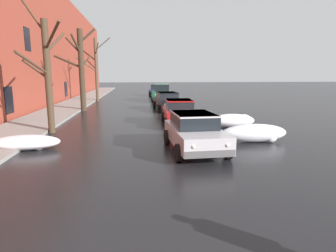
{
  "coord_description": "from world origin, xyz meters",
  "views": [
    {
      "loc": [
        -0.67,
        -1.73,
        2.84
      ],
      "look_at": [
        0.48,
        8.84,
        0.9
      ],
      "focal_mm": 30.51,
      "sensor_mm": 36.0,
      "label": 1
    }
  ],
  "objects_px": {
    "sedan_red_parked_kerbside_close": "(179,112)",
    "sedan_darkblue_queued_behind_truck": "(156,90)",
    "bare_tree_far_down_block": "(95,67)",
    "suv_green_parked_far_down_block": "(162,92)",
    "bare_tree_second_along_sidewalk": "(47,71)",
    "sedan_black_parked_kerbside_mid": "(167,101)",
    "bare_tree_mid_block": "(81,68)",
    "sedan_silver_approaching_near_lane": "(194,131)"
  },
  "relations": [
    {
      "from": "sedan_black_parked_kerbside_mid",
      "to": "bare_tree_far_down_block",
      "type": "bearing_deg",
      "value": 128.13
    },
    {
      "from": "sedan_black_parked_kerbside_mid",
      "to": "suv_green_parked_far_down_block",
      "type": "bearing_deg",
      "value": 88.43
    },
    {
      "from": "sedan_red_parked_kerbside_close",
      "to": "sedan_black_parked_kerbside_mid",
      "type": "bearing_deg",
      "value": 89.63
    },
    {
      "from": "sedan_silver_approaching_near_lane",
      "to": "sedan_black_parked_kerbside_mid",
      "type": "xyz_separation_m",
      "value": [
        0.3,
        12.36,
        0.0
      ]
    },
    {
      "from": "sedan_silver_approaching_near_lane",
      "to": "sedan_darkblue_queued_behind_truck",
      "type": "bearing_deg",
      "value": 88.99
    },
    {
      "from": "sedan_red_parked_kerbside_close",
      "to": "sedan_darkblue_queued_behind_truck",
      "type": "height_order",
      "value": "same"
    },
    {
      "from": "bare_tree_second_along_sidewalk",
      "to": "suv_green_parked_far_down_block",
      "type": "height_order",
      "value": "bare_tree_second_along_sidewalk"
    },
    {
      "from": "bare_tree_far_down_block",
      "to": "suv_green_parked_far_down_block",
      "type": "height_order",
      "value": "bare_tree_far_down_block"
    },
    {
      "from": "bare_tree_mid_block",
      "to": "sedan_red_parked_kerbside_close",
      "type": "distance_m",
      "value": 9.99
    },
    {
      "from": "bare_tree_second_along_sidewalk",
      "to": "sedan_darkblue_queued_behind_truck",
      "type": "distance_m",
      "value": 24.56
    },
    {
      "from": "sedan_red_parked_kerbside_close",
      "to": "suv_green_parked_far_down_block",
      "type": "distance_m",
      "value": 14.54
    },
    {
      "from": "bare_tree_far_down_block",
      "to": "suv_green_parked_far_down_block",
      "type": "relative_size",
      "value": 1.49
    },
    {
      "from": "bare_tree_mid_block",
      "to": "sedan_red_parked_kerbside_close",
      "type": "bearing_deg",
      "value": -46.89
    },
    {
      "from": "sedan_silver_approaching_near_lane",
      "to": "sedan_darkblue_queued_behind_truck",
      "type": "xyz_separation_m",
      "value": [
        0.49,
        27.5,
        0.0
      ]
    },
    {
      "from": "sedan_darkblue_queued_behind_truck",
      "to": "bare_tree_mid_block",
      "type": "bearing_deg",
      "value": -114.62
    },
    {
      "from": "sedan_black_parked_kerbside_mid",
      "to": "sedan_darkblue_queued_behind_truck",
      "type": "bearing_deg",
      "value": 89.31
    },
    {
      "from": "bare_tree_far_down_block",
      "to": "sedan_silver_approaching_near_lane",
      "type": "xyz_separation_m",
      "value": [
        6.35,
        -20.83,
        -2.77
      ]
    },
    {
      "from": "suv_green_parked_far_down_block",
      "to": "sedan_silver_approaching_near_lane",
      "type": "bearing_deg",
      "value": -91.47
    },
    {
      "from": "bare_tree_mid_block",
      "to": "sedan_darkblue_queued_behind_truck",
      "type": "height_order",
      "value": "bare_tree_mid_block"
    },
    {
      "from": "bare_tree_second_along_sidewalk",
      "to": "sedan_red_parked_kerbside_close",
      "type": "bearing_deg",
      "value": 13.58
    },
    {
      "from": "sedan_red_parked_kerbside_close",
      "to": "suv_green_parked_far_down_block",
      "type": "relative_size",
      "value": 0.89
    },
    {
      "from": "sedan_red_parked_kerbside_close",
      "to": "sedan_darkblue_queued_behind_truck",
      "type": "relative_size",
      "value": 1.0
    },
    {
      "from": "bare_tree_mid_block",
      "to": "sedan_black_parked_kerbside_mid",
      "type": "bearing_deg",
      "value": -2.27
    },
    {
      "from": "bare_tree_second_along_sidewalk",
      "to": "sedan_silver_approaching_near_lane",
      "type": "xyz_separation_m",
      "value": [
        6.29,
        -4.0,
        -2.23
      ]
    },
    {
      "from": "bare_tree_far_down_block",
      "to": "sedan_red_parked_kerbside_close",
      "type": "xyz_separation_m",
      "value": [
        6.61,
        -15.25,
        -2.77
      ]
    },
    {
      "from": "sedan_silver_approaching_near_lane",
      "to": "sedan_red_parked_kerbside_close",
      "type": "height_order",
      "value": "same"
    },
    {
      "from": "bare_tree_second_along_sidewalk",
      "to": "bare_tree_far_down_block",
      "type": "bearing_deg",
      "value": 90.18
    },
    {
      "from": "sedan_silver_approaching_near_lane",
      "to": "sedan_darkblue_queued_behind_truck",
      "type": "height_order",
      "value": "same"
    },
    {
      "from": "sedan_silver_approaching_near_lane",
      "to": "sedan_black_parked_kerbside_mid",
      "type": "bearing_deg",
      "value": 88.59
    },
    {
      "from": "bare_tree_second_along_sidewalk",
      "to": "sedan_black_parked_kerbside_mid",
      "type": "bearing_deg",
      "value": 51.73
    },
    {
      "from": "bare_tree_second_along_sidewalk",
      "to": "sedan_black_parked_kerbside_mid",
      "type": "relative_size",
      "value": 1.45
    },
    {
      "from": "sedan_black_parked_kerbside_mid",
      "to": "sedan_red_parked_kerbside_close",
      "type": "bearing_deg",
      "value": -90.37
    },
    {
      "from": "sedan_silver_approaching_near_lane",
      "to": "sedan_red_parked_kerbside_close",
      "type": "distance_m",
      "value": 5.59
    },
    {
      "from": "bare_tree_second_along_sidewalk",
      "to": "sedan_black_parked_kerbside_mid",
      "type": "distance_m",
      "value": 10.88
    },
    {
      "from": "bare_tree_second_along_sidewalk",
      "to": "sedan_red_parked_kerbside_close",
      "type": "xyz_separation_m",
      "value": [
        6.55,
        1.58,
        -2.23
      ]
    },
    {
      "from": "bare_tree_second_along_sidewalk",
      "to": "bare_tree_mid_block",
      "type": "bearing_deg",
      "value": 90.25
    },
    {
      "from": "bare_tree_far_down_block",
      "to": "suv_green_parked_far_down_block",
      "type": "bearing_deg",
      "value": -5.96
    },
    {
      "from": "sedan_red_parked_kerbside_close",
      "to": "bare_tree_mid_block",
      "type": "bearing_deg",
      "value": 133.11
    },
    {
      "from": "sedan_black_parked_kerbside_mid",
      "to": "sedan_darkblue_queued_behind_truck",
      "type": "height_order",
      "value": "same"
    },
    {
      "from": "sedan_red_parked_kerbside_close",
      "to": "sedan_silver_approaching_near_lane",
      "type": "bearing_deg",
      "value": -92.67
    },
    {
      "from": "bare_tree_mid_block",
      "to": "bare_tree_second_along_sidewalk",
      "type": "bearing_deg",
      "value": -89.75
    },
    {
      "from": "bare_tree_second_along_sidewalk",
      "to": "bare_tree_mid_block",
      "type": "relative_size",
      "value": 1.04
    }
  ]
}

